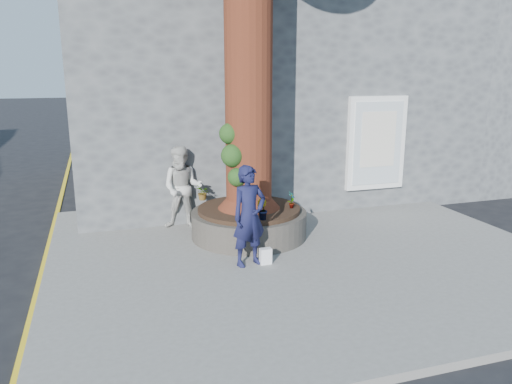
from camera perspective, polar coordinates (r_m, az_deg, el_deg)
name	(u,v)px	position (r m, az deg, el deg)	size (l,w,h in m)	color
ground	(238,286)	(8.17, -2.11, -10.73)	(120.00, 120.00, 0.00)	black
pavement	(300,252)	(9.48, 5.06, -6.82)	(9.00, 8.00, 0.12)	slate
yellow_line	(39,285)	(8.91, -23.53, -9.77)	(0.10, 30.00, 0.01)	yellow
stone_shop	(253,78)	(15.05, -0.37, 12.93)	(10.30, 8.30, 6.30)	#4A4D4F
neighbour_shop	(476,81)	(19.03, 23.80, 11.50)	(6.00, 8.00, 6.00)	#4A4D4F
planter	(249,222)	(10.03, -0.80, -3.47)	(2.30, 2.30, 0.60)	black
man	(249,216)	(8.43, -0.79, -2.76)	(0.63, 0.42, 1.74)	#131536
woman	(183,188)	(10.52, -8.39, 0.49)	(0.85, 0.66, 1.75)	beige
shopping_bag	(266,256)	(8.68, 1.10, -7.35)	(0.20, 0.12, 0.28)	white
plant_a	(292,200)	(9.88, 4.09, -0.91)	(0.18, 0.12, 0.34)	gray
plant_b	(262,209)	(9.11, 0.69, -1.99)	(0.21, 0.20, 0.38)	gray
plant_c	(241,196)	(10.15, -1.69, -0.44)	(0.20, 0.20, 0.35)	gray
plant_d	(203,192)	(10.52, -6.09, -0.06)	(0.29, 0.26, 0.33)	gray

